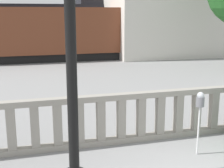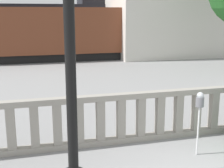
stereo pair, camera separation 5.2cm
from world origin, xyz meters
The scene contains 4 objects.
balustrade centered at (0.00, 3.02, 0.64)m, with size 12.33×0.24×1.28m.
lamppost centered at (-2.47, 1.47, 2.97)m, with size 0.44×0.44×5.99m.
parking_meter centered at (0.45, 1.89, 1.21)m, with size 0.18×0.18×1.49m.
train_near centered at (3.24, 17.67, 1.88)m, with size 20.21×2.70×4.16m.
Camera 2 is at (-3.19, -4.05, 3.21)m, focal length 50.00 mm.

